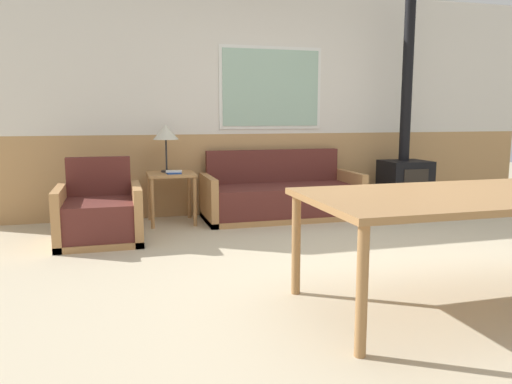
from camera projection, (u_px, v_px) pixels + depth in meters
ground_plane at (375, 272)px, 3.87m from camera, size 16.00×16.00×0.00m
wall_back at (273, 103)px, 6.17m from camera, size 7.20×0.09×2.70m
couch at (281, 198)px, 5.89m from camera, size 1.83×0.78×0.79m
armchair at (100, 216)px, 4.79m from camera, size 0.78×0.79×0.79m
side_table at (171, 182)px, 5.57m from camera, size 0.52×0.52×0.57m
table_lamp at (166, 133)px, 5.56m from camera, size 0.29×0.29×0.53m
book_stack at (174, 172)px, 5.48m from camera, size 0.19×0.16×0.03m
dining_table at (465, 202)px, 3.11m from camera, size 2.01×1.06×0.72m
wood_stove at (405, 165)px, 6.22m from camera, size 0.55×0.49×2.58m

